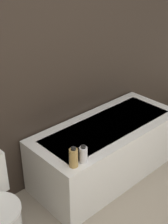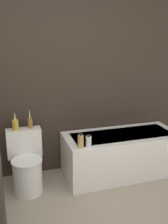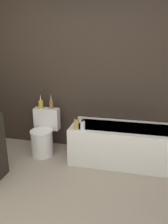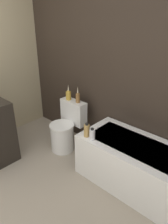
{
  "view_description": "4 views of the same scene",
  "coord_description": "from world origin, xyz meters",
  "px_view_note": "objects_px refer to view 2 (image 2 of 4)",
  "views": [
    {
      "loc": [
        -1.12,
        -0.04,
        2.06
      ],
      "look_at": [
        0.22,
        1.4,
        1.01
      ],
      "focal_mm": 50.0,
      "sensor_mm": 36.0,
      "label": 1
    },
    {
      "loc": [
        -0.66,
        -1.26,
        1.8
      ],
      "look_at": [
        0.22,
        1.57,
        0.94
      ],
      "focal_mm": 42.0,
      "sensor_mm": 36.0,
      "label": 2
    },
    {
      "loc": [
        0.89,
        -1.39,
        1.72
      ],
      "look_at": [
        0.23,
        1.49,
        0.8
      ],
      "focal_mm": 35.0,
      "sensor_mm": 36.0,
      "label": 3
    },
    {
      "loc": [
        1.62,
        -0.23,
        1.97
      ],
      "look_at": [
        0.08,
        1.43,
        0.86
      ],
      "focal_mm": 35.0,
      "sensor_mm": 36.0,
      "label": 4
    }
  ],
  "objects_px": {
    "toilet": "(27,165)",
    "shampoo_bottle_short": "(89,141)",
    "vase_gold": "(15,124)",
    "bathtub": "(121,153)",
    "vase_silver": "(30,122)",
    "shampoo_bottle_tall": "(81,141)"
  },
  "relations": [
    {
      "from": "toilet",
      "to": "shampoo_bottle_short",
      "type": "bearing_deg",
      "value": -17.8
    },
    {
      "from": "vase_silver",
      "to": "shampoo_bottle_tall",
      "type": "distance_m",
      "value": 0.67
    },
    {
      "from": "toilet",
      "to": "shampoo_bottle_tall",
      "type": "distance_m",
      "value": 0.72
    },
    {
      "from": "vase_gold",
      "to": "vase_silver",
      "type": "xyz_separation_m",
      "value": [
        0.17,
        0.02,
        0.0
      ]
    },
    {
      "from": "toilet",
      "to": "shampoo_bottle_tall",
      "type": "height_order",
      "value": "shampoo_bottle_tall"
    },
    {
      "from": "toilet",
      "to": "vase_gold",
      "type": "bearing_deg",
      "value": 119.1
    },
    {
      "from": "shampoo_bottle_short",
      "to": "toilet",
      "type": "bearing_deg",
      "value": 162.2
    },
    {
      "from": "vase_gold",
      "to": "shampoo_bottle_short",
      "type": "height_order",
      "value": "vase_gold"
    },
    {
      "from": "bathtub",
      "to": "shampoo_bottle_short",
      "type": "bearing_deg",
      "value": -155.15
    },
    {
      "from": "toilet",
      "to": "shampoo_bottle_short",
      "type": "distance_m",
      "value": 0.8
    },
    {
      "from": "bathtub",
      "to": "shampoo_bottle_short",
      "type": "distance_m",
      "value": 0.7
    },
    {
      "from": "bathtub",
      "to": "toilet",
      "type": "relative_size",
      "value": 2.13
    },
    {
      "from": "bathtub",
      "to": "shampoo_bottle_tall",
      "type": "bearing_deg",
      "value": -159.04
    },
    {
      "from": "bathtub",
      "to": "shampoo_bottle_tall",
      "type": "height_order",
      "value": "shampoo_bottle_tall"
    },
    {
      "from": "bathtub",
      "to": "shampoo_bottle_tall",
      "type": "distance_m",
      "value": 0.78
    },
    {
      "from": "vase_gold",
      "to": "shampoo_bottle_tall",
      "type": "xyz_separation_m",
      "value": [
        0.7,
        -0.37,
        -0.16
      ]
    },
    {
      "from": "shampoo_bottle_tall",
      "to": "shampoo_bottle_short",
      "type": "relative_size",
      "value": 1.15
    },
    {
      "from": "vase_gold",
      "to": "toilet",
      "type": "bearing_deg",
      "value": -60.9
    },
    {
      "from": "vase_gold",
      "to": "vase_silver",
      "type": "relative_size",
      "value": 0.95
    },
    {
      "from": "bathtub",
      "to": "toilet",
      "type": "height_order",
      "value": "toilet"
    },
    {
      "from": "bathtub",
      "to": "vase_silver",
      "type": "distance_m",
      "value": 1.29
    },
    {
      "from": "toilet",
      "to": "vase_silver",
      "type": "relative_size",
      "value": 2.91
    }
  ]
}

